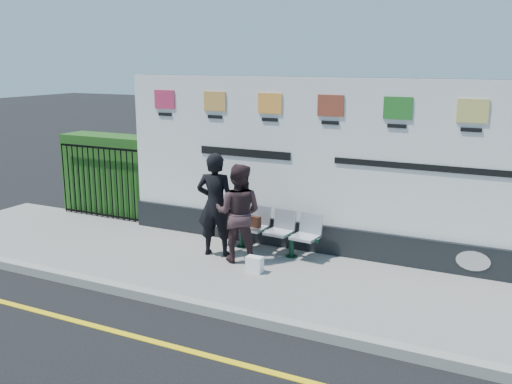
% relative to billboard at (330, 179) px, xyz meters
% --- Properties ---
extents(ground, '(80.00, 80.00, 0.00)m').
position_rel_billboard_xyz_m(ground, '(-0.50, -3.85, -1.42)').
color(ground, black).
extents(pavement, '(14.00, 3.00, 0.12)m').
position_rel_billboard_xyz_m(pavement, '(-0.50, -1.35, -1.36)').
color(pavement, gray).
rests_on(pavement, ground).
extents(kerb, '(14.00, 0.18, 0.14)m').
position_rel_billboard_xyz_m(kerb, '(-0.50, -2.85, -1.35)').
color(kerb, gray).
rests_on(kerb, ground).
extents(yellow_line, '(14.00, 0.10, 0.01)m').
position_rel_billboard_xyz_m(yellow_line, '(-0.50, -3.85, -1.42)').
color(yellow_line, yellow).
rests_on(yellow_line, ground).
extents(billboard, '(8.00, 0.30, 3.00)m').
position_rel_billboard_xyz_m(billboard, '(0.00, 0.00, 0.00)').
color(billboard, black).
rests_on(billboard, pavement).
extents(hedge, '(2.35, 0.70, 1.70)m').
position_rel_billboard_xyz_m(hedge, '(-5.08, 0.45, -0.45)').
color(hedge, '#204F17').
rests_on(hedge, pavement).
extents(railing, '(2.05, 0.06, 1.54)m').
position_rel_billboard_xyz_m(railing, '(-5.08, -0.00, -0.53)').
color(railing, black).
rests_on(railing, pavement).
extents(bench, '(1.97, 0.68, 0.41)m').
position_rel_billboard_xyz_m(bench, '(-0.98, -0.47, -1.09)').
color(bench, silver).
rests_on(bench, pavement).
extents(woman_left, '(0.73, 0.57, 1.78)m').
position_rel_billboard_xyz_m(woman_left, '(-1.68, -0.99, -0.41)').
color(woman_left, black).
rests_on(woman_left, pavement).
extents(woman_right, '(0.92, 0.78, 1.65)m').
position_rel_billboard_xyz_m(woman_right, '(-1.19, -1.08, -0.48)').
color(woman_right, '#342124').
rests_on(woman_right, pavement).
extents(handbag_brown, '(0.26, 0.14, 0.20)m').
position_rel_billboard_xyz_m(handbag_brown, '(-1.23, -0.45, -0.79)').
color(handbag_brown, black).
rests_on(handbag_brown, bench).
extents(carrier_bag_white, '(0.26, 0.15, 0.26)m').
position_rel_billboard_xyz_m(carrier_bag_white, '(-0.71, -1.45, -1.17)').
color(carrier_bag_white, white).
rests_on(carrier_bag_white, pavement).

